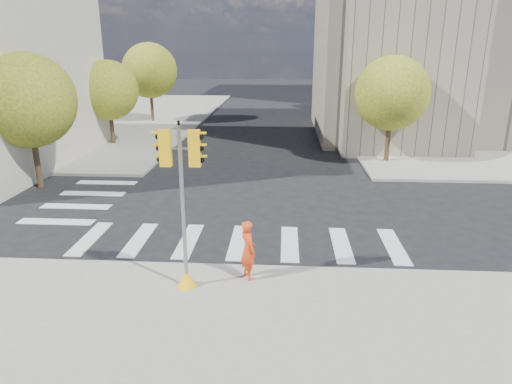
# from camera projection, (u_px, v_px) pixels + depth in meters

# --- Properties ---
(ground) EXTENTS (160.00, 160.00, 0.00)m
(ground) POSITION_uv_depth(u_px,v_px,m) (246.00, 222.00, 18.04)
(ground) COLOR black
(ground) RESTS_ON ground
(sidewalk_far_right) EXTENTS (28.00, 40.00, 0.15)m
(sidewalk_far_right) POSITION_uv_depth(u_px,v_px,m) (488.00, 121.00, 41.53)
(sidewalk_far_right) COLOR gray
(sidewalk_far_right) RESTS_ON ground
(sidewalk_far_left) EXTENTS (28.00, 40.00, 0.15)m
(sidewalk_far_left) POSITION_uv_depth(u_px,v_px,m) (62.00, 117.00, 43.90)
(sidewalk_far_left) COLOR gray
(sidewalk_far_left) RESTS_ON ground
(civic_building) EXTENTS (26.00, 16.00, 19.39)m
(civic_building) POSITION_uv_depth(u_px,v_px,m) (481.00, 37.00, 33.05)
(civic_building) COLOR gray
(civic_building) RESTS_ON ground
(tree_lw_near) EXTENTS (4.40, 4.40, 6.41)m
(tree_lw_near) POSITION_uv_depth(u_px,v_px,m) (28.00, 101.00, 21.17)
(tree_lw_near) COLOR #382616
(tree_lw_near) RESTS_ON ground
(tree_lw_mid) EXTENTS (4.00, 4.00, 5.77)m
(tree_lw_mid) POSITION_uv_depth(u_px,v_px,m) (108.00, 90.00, 30.81)
(tree_lw_mid) COLOR #382616
(tree_lw_mid) RESTS_ON ground
(tree_lw_far) EXTENTS (4.80, 4.80, 6.95)m
(tree_lw_far) POSITION_uv_depth(u_px,v_px,m) (150.00, 71.00, 40.07)
(tree_lw_far) COLOR #382616
(tree_lw_far) RESTS_ON ground
(tree_re_near) EXTENTS (4.20, 4.20, 6.16)m
(tree_re_near) POSITION_uv_depth(u_px,v_px,m) (392.00, 93.00, 25.85)
(tree_re_near) COLOR #382616
(tree_re_near) RESTS_ON ground
(tree_re_mid) EXTENTS (4.60, 4.60, 6.66)m
(tree_re_mid) POSITION_uv_depth(u_px,v_px,m) (360.00, 75.00, 37.16)
(tree_re_mid) COLOR #382616
(tree_re_mid) RESTS_ON ground
(tree_re_far) EXTENTS (4.00, 4.00, 5.88)m
(tree_re_far) POSITION_uv_depth(u_px,v_px,m) (342.00, 73.00, 48.71)
(tree_re_far) COLOR #382616
(tree_re_far) RESTS_ON ground
(lamp_near) EXTENTS (0.35, 0.18, 8.11)m
(lamp_near) POSITION_uv_depth(u_px,v_px,m) (387.00, 79.00, 29.46)
(lamp_near) COLOR black
(lamp_near) RESTS_ON sidewalk_far_right
(lamp_far) EXTENTS (0.35, 0.18, 8.11)m
(lamp_far) POSITION_uv_depth(u_px,v_px,m) (355.00, 69.00, 42.76)
(lamp_far) COLOR black
(lamp_far) RESTS_ON sidewalk_far_right
(traffic_signal) EXTENTS (1.06, 0.56, 4.69)m
(traffic_signal) POSITION_uv_depth(u_px,v_px,m) (184.00, 220.00, 12.29)
(traffic_signal) COLOR #FFBA0D
(traffic_signal) RESTS_ON sidewalk_near
(photographer) EXTENTS (0.69, 0.77, 1.77)m
(photographer) POSITION_uv_depth(u_px,v_px,m) (248.00, 250.00, 13.12)
(photographer) COLOR #E84315
(photographer) RESTS_ON sidewalk_near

